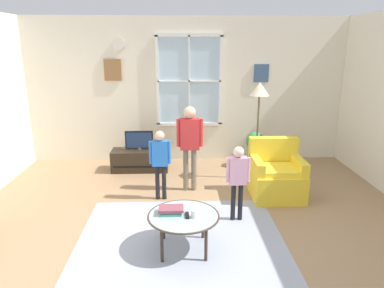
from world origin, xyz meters
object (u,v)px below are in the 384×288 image
(armchair, at_px, (276,176))
(coffee_table, at_px, (183,217))
(remote_near_books, at_px, (187,215))
(person_blue_shirt, at_px, (160,157))
(tv_stand, at_px, (140,160))
(television, at_px, (139,140))
(person_pink_shirt, at_px, (238,175))
(cup, at_px, (194,214))
(book_stack, at_px, (171,210))
(person_red_shirt, at_px, (190,139))
(floor_lamp, at_px, (259,99))
(potted_plant_by_window, at_px, (255,146))

(armchair, xyz_separation_m, coffee_table, (-1.44, -1.43, 0.08))
(remote_near_books, distance_m, person_blue_shirt, 1.47)
(tv_stand, bearing_deg, remote_near_books, -73.32)
(television, distance_m, armchair, 2.55)
(television, height_order, person_blue_shirt, person_blue_shirt)
(person_pink_shirt, relative_size, person_blue_shirt, 0.96)
(cup, bearing_deg, television, 108.01)
(tv_stand, relative_size, armchair, 1.18)
(book_stack, bearing_deg, armchair, 41.18)
(person_blue_shirt, bearing_deg, book_stack, -82.15)
(coffee_table, distance_m, remote_near_books, 0.06)
(person_pink_shirt, bearing_deg, tv_stand, 126.73)
(tv_stand, bearing_deg, book_stack, -76.50)
(person_pink_shirt, xyz_separation_m, person_red_shirt, (-0.59, 1.03, 0.21))
(armchair, height_order, coffee_table, armchair)
(coffee_table, xyz_separation_m, person_blue_shirt, (-0.32, 1.38, 0.26))
(book_stack, distance_m, remote_near_books, 0.20)
(armchair, relative_size, floor_lamp, 0.52)
(person_pink_shirt, bearing_deg, armchair, 46.05)
(television, height_order, book_stack, television)
(armchair, relative_size, person_blue_shirt, 0.82)
(television, xyz_separation_m, book_stack, (0.63, -2.62, -0.11))
(television, relative_size, person_blue_shirt, 0.47)
(person_pink_shirt, distance_m, floor_lamp, 1.76)
(television, bearing_deg, person_pink_shirt, -53.24)
(person_red_shirt, bearing_deg, cup, -90.26)
(cup, relative_size, person_blue_shirt, 0.09)
(book_stack, height_order, remote_near_books, book_stack)
(book_stack, height_order, potted_plant_by_window, potted_plant_by_window)
(television, bearing_deg, tv_stand, 90.00)
(person_red_shirt, bearing_deg, armchair, -11.79)
(cup, distance_m, person_pink_shirt, 0.97)
(tv_stand, distance_m, armchair, 2.54)
(person_blue_shirt, relative_size, floor_lamp, 0.64)
(coffee_table, distance_m, cup, 0.15)
(television, distance_m, cup, 2.87)
(armchair, bearing_deg, potted_plant_by_window, 92.25)
(tv_stand, height_order, television, television)
(tv_stand, distance_m, cup, 2.88)
(cup, bearing_deg, person_red_shirt, 89.74)
(television, xyz_separation_m, cup, (0.89, -2.73, -0.10))
(tv_stand, relative_size, potted_plant_by_window, 1.52)
(coffee_table, bearing_deg, person_blue_shirt, 103.13)
(book_stack, xyz_separation_m, person_blue_shirt, (-0.18, 1.33, 0.20))
(remote_near_books, bearing_deg, book_stack, 156.57)
(cup, height_order, floor_lamp, floor_lamp)
(book_stack, relative_size, remote_near_books, 2.00)
(book_stack, relative_size, person_red_shirt, 0.21)
(person_pink_shirt, relative_size, floor_lamp, 0.61)
(television, bearing_deg, remote_near_books, -73.31)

